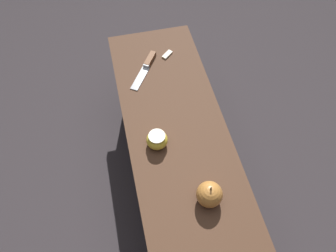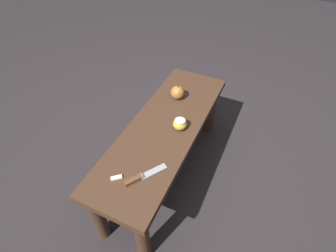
{
  "view_description": "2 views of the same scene",
  "coord_description": "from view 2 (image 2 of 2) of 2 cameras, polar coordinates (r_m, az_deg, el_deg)",
  "views": [
    {
      "loc": [
        0.62,
        -0.18,
        1.46
      ],
      "look_at": [
        -0.02,
        -0.03,
        0.46
      ],
      "focal_mm": 35.0,
      "sensor_mm": 36.0,
      "label": 1
    },
    {
      "loc": [
        -0.95,
        -0.46,
        1.45
      ],
      "look_at": [
        -0.02,
        -0.03,
        0.46
      ],
      "focal_mm": 28.0,
      "sensor_mm": 36.0,
      "label": 2
    }
  ],
  "objects": [
    {
      "name": "ground_plane",
      "position": [
        1.8,
        -0.67,
        -9.89
      ],
      "size": [
        8.0,
        8.0,
        0.0
      ],
      "primitive_type": "plane",
      "color": "#2D282B"
    },
    {
      "name": "wooden_bench",
      "position": [
        1.53,
        -0.77,
        -2.34
      ],
      "size": [
        1.16,
        0.38,
        0.43
      ],
      "color": "#472D1E",
      "rests_on": "ground_plane"
    },
    {
      "name": "knife",
      "position": [
        1.25,
        -6.21,
        -11.07
      ],
      "size": [
        0.2,
        0.14,
        0.02
      ],
      "rotation": [
        0.0,
        0.0,
        -0.58
      ],
      "color": "#9EA0A5",
      "rests_on": "wooden_bench"
    },
    {
      "name": "apple_whole",
      "position": [
        1.64,
        2.09,
        7.32
      ],
      "size": [
        0.09,
        0.09,
        0.1
      ],
      "color": "#B27233",
      "rests_on": "wooden_bench"
    },
    {
      "name": "apple_cut",
      "position": [
        1.44,
        2.6,
        0.42
      ],
      "size": [
        0.08,
        0.08,
        0.06
      ],
      "color": "gold",
      "rests_on": "wooden_bench"
    },
    {
      "name": "apple_slice_near_knife",
      "position": [
        1.27,
        -11.16,
        -10.97
      ],
      "size": [
        0.05,
        0.05,
        0.01
      ],
      "color": "silver",
      "rests_on": "wooden_bench"
    }
  ]
}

